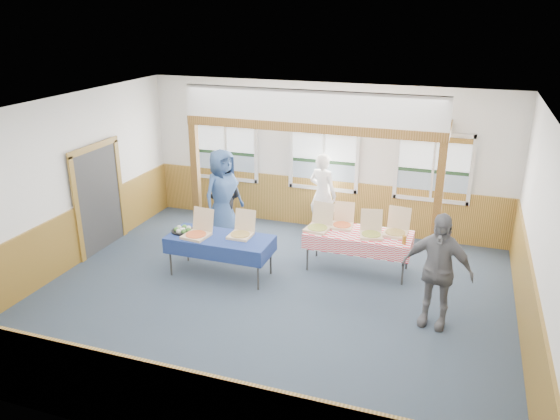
# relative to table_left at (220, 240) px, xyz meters

# --- Properties ---
(floor) EXTENTS (8.00, 8.00, 0.00)m
(floor) POSITION_rel_table_left_xyz_m (1.15, -0.56, -0.70)
(floor) COLOR #273240
(floor) RESTS_ON ground
(ceiling) EXTENTS (8.00, 8.00, 0.00)m
(ceiling) POSITION_rel_table_left_xyz_m (1.15, -0.56, 2.50)
(ceiling) COLOR white
(ceiling) RESTS_ON wall_back
(wall_back) EXTENTS (8.00, 0.00, 8.00)m
(wall_back) POSITION_rel_table_left_xyz_m (1.15, 2.94, 0.90)
(wall_back) COLOR silver
(wall_back) RESTS_ON floor
(wall_front) EXTENTS (8.00, 0.00, 8.00)m
(wall_front) POSITION_rel_table_left_xyz_m (1.15, -4.06, 0.90)
(wall_front) COLOR silver
(wall_front) RESTS_ON floor
(wall_left) EXTENTS (0.00, 8.00, 8.00)m
(wall_left) POSITION_rel_table_left_xyz_m (-2.85, -0.56, 0.90)
(wall_left) COLOR silver
(wall_left) RESTS_ON floor
(wall_right) EXTENTS (0.00, 8.00, 8.00)m
(wall_right) POSITION_rel_table_left_xyz_m (5.15, -0.56, 0.90)
(wall_right) COLOR silver
(wall_right) RESTS_ON floor
(wainscot_back) EXTENTS (7.98, 0.05, 1.10)m
(wainscot_back) POSITION_rel_table_left_xyz_m (1.15, 2.91, -0.15)
(wainscot_back) COLOR brown
(wainscot_back) RESTS_ON floor
(wainscot_front) EXTENTS (7.98, 0.05, 1.10)m
(wainscot_front) POSITION_rel_table_left_xyz_m (1.15, -4.04, -0.15)
(wainscot_front) COLOR brown
(wainscot_front) RESTS_ON floor
(wainscot_left) EXTENTS (0.05, 6.98, 1.10)m
(wainscot_left) POSITION_rel_table_left_xyz_m (-2.82, -0.56, -0.15)
(wainscot_left) COLOR brown
(wainscot_left) RESTS_ON floor
(wainscot_right) EXTENTS (0.05, 6.98, 1.10)m
(wainscot_right) POSITION_rel_table_left_xyz_m (5.13, -0.56, -0.15)
(wainscot_right) COLOR brown
(wainscot_right) RESTS_ON floor
(cased_opening) EXTENTS (0.06, 1.30, 2.10)m
(cased_opening) POSITION_rel_table_left_xyz_m (-2.81, 0.34, 0.35)
(cased_opening) COLOR #303030
(cased_opening) RESTS_ON wall_left
(window_left) EXTENTS (1.56, 0.10, 1.46)m
(window_left) POSITION_rel_table_left_xyz_m (-1.15, 2.89, 0.98)
(window_left) COLOR silver
(window_left) RESTS_ON wall_back
(window_mid) EXTENTS (1.56, 0.10, 1.46)m
(window_mid) POSITION_rel_table_left_xyz_m (1.15, 2.89, 0.98)
(window_mid) COLOR silver
(window_mid) RESTS_ON wall_back
(window_right) EXTENTS (1.56, 0.10, 1.46)m
(window_right) POSITION_rel_table_left_xyz_m (3.45, 2.89, 0.98)
(window_right) COLOR silver
(window_right) RESTS_ON wall_back
(post_left) EXTENTS (0.15, 0.15, 2.40)m
(post_left) POSITION_rel_table_left_xyz_m (-1.35, 1.74, 0.50)
(post_left) COLOR brown
(post_left) RESTS_ON floor
(post_right) EXTENTS (0.15, 0.15, 2.40)m
(post_right) POSITION_rel_table_left_xyz_m (3.65, 1.74, 0.50)
(post_right) COLOR brown
(post_right) RESTS_ON floor
(cross_beam) EXTENTS (5.15, 0.18, 0.18)m
(cross_beam) POSITION_rel_table_left_xyz_m (1.15, 1.74, 1.79)
(cross_beam) COLOR brown
(cross_beam) RESTS_ON post_left
(table_left) EXTENTS (1.97, 1.02, 0.76)m
(table_left) POSITION_rel_table_left_xyz_m (0.00, 0.00, 0.00)
(table_left) COLOR #303030
(table_left) RESTS_ON floor
(table_right) EXTENTS (2.10, 1.40, 0.76)m
(table_right) POSITION_rel_table_left_xyz_m (2.34, 1.02, 0.00)
(table_right) COLOR #303030
(table_right) RESTS_ON floor
(pizza_box_a) EXTENTS (0.48, 0.56, 0.46)m
(pizza_box_a) POSITION_rel_table_left_xyz_m (-0.40, -0.11, 0.12)
(pizza_box_a) COLOR #D4B68D
(pizza_box_a) RESTS_ON table_left
(pizza_box_b) EXTENTS (0.40, 0.49, 0.43)m
(pizza_box_b) POSITION_rel_table_left_xyz_m (0.35, 0.16, 0.12)
(pizza_box_b) COLOR #D4B68D
(pizza_box_b) RESTS_ON table_left
(pizza_box_c) EXTENTS (0.49, 0.57, 0.46)m
(pizza_box_c) POSITION_rel_table_left_xyz_m (1.59, 0.92, 0.12)
(pizza_box_c) COLOR #D4B68D
(pizza_box_c) RESTS_ON table_right
(pizza_box_d) EXTENTS (0.42, 0.50, 0.42)m
(pizza_box_d) POSITION_rel_table_left_xyz_m (1.98, 1.21, 0.12)
(pizza_box_d) COLOR #D4B68D
(pizza_box_d) RESTS_ON table_right
(pizza_box_e) EXTENTS (0.49, 0.55, 0.43)m
(pizza_box_e) POSITION_rel_table_left_xyz_m (2.58, 0.94, 0.12)
(pizza_box_e) COLOR #D4B68D
(pizza_box_e) RESTS_ON table_right
(pizza_box_f) EXTENTS (0.46, 0.54, 0.45)m
(pizza_box_f) POSITION_rel_table_left_xyz_m (2.99, 1.16, 0.12)
(pizza_box_f) COLOR #D4B68D
(pizza_box_f) RESTS_ON table_right
(veggie_tray) EXTENTS (0.42, 0.42, 0.09)m
(veggie_tray) POSITION_rel_table_left_xyz_m (-0.75, -0.00, 0.09)
(veggie_tray) COLOR black
(veggie_tray) RESTS_ON table_left
(drink_glass) EXTENTS (0.07, 0.07, 0.15)m
(drink_glass) POSITION_rel_table_left_xyz_m (3.19, 0.77, 0.13)
(drink_glass) COLOR #A26A1B
(drink_glass) RESTS_ON table_right
(woman_white) EXTENTS (0.76, 0.63, 1.80)m
(woman_white) POSITION_rel_table_left_xyz_m (1.25, 2.53, 0.20)
(woman_white) COLOR white
(woman_white) RESTS_ON floor
(woman_black) EXTENTS (0.81, 0.64, 1.61)m
(woman_black) POSITION_rel_table_left_xyz_m (-0.74, 1.82, 0.10)
(woman_black) COLOR black
(woman_black) RESTS_ON floor
(man_blue) EXTENTS (0.95, 1.11, 1.93)m
(man_blue) POSITION_rel_table_left_xyz_m (-0.70, 1.66, 0.26)
(man_blue) COLOR #314D7C
(man_blue) RESTS_ON floor
(person_grey) EXTENTS (1.14, 0.63, 1.85)m
(person_grey) POSITION_rel_table_left_xyz_m (3.81, -0.45, 0.22)
(person_grey) COLOR slate
(person_grey) RESTS_ON floor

